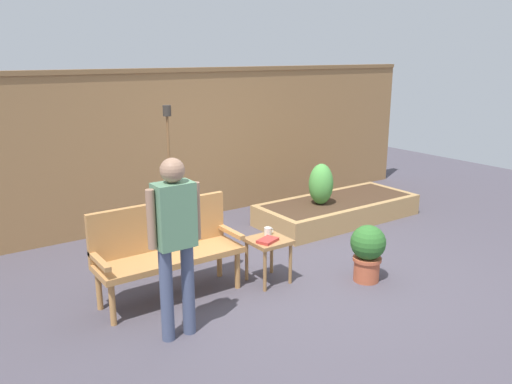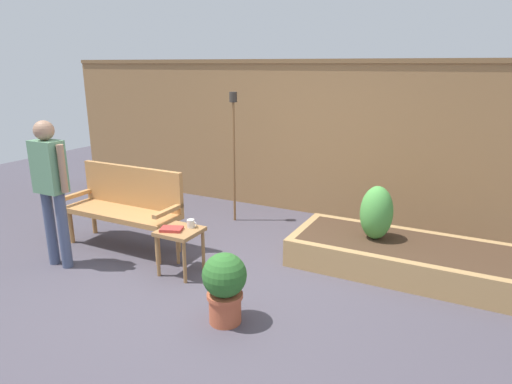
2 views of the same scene
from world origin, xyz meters
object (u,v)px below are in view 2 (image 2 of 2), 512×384
tiki_torch (234,135)px  person_by_bench (51,182)px  side_table (180,237)px  book_on_table (172,229)px  potted_boxwood (225,284)px  cup_on_table (191,224)px  garden_bench (126,201)px  shrub_near_bench (376,213)px

tiki_torch → person_by_bench: bearing=-114.6°
side_table → book_on_table: bearing=-132.4°
side_table → potted_boxwood: bearing=-33.4°
cup_on_table → person_by_bench: 1.51m
cup_on_table → book_on_table: (-0.12, -0.16, -0.03)m
book_on_table → tiki_torch: (-0.25, 1.72, 0.70)m
cup_on_table → book_on_table: size_ratio=0.52×
garden_bench → person_by_bench: person_by_bench is taller
tiki_torch → person_by_bench: 2.33m
garden_bench → cup_on_table: 1.11m
garden_bench → side_table: 1.08m
side_table → person_by_bench: person_by_bench is taller
tiki_torch → person_by_bench: size_ratio=1.12×
potted_boxwood → garden_bench: bearing=154.2°
book_on_table → potted_boxwood: size_ratio=0.35×
potted_boxwood → shrub_near_bench: 1.91m
garden_bench → shrub_near_bench: garden_bench is taller
garden_bench → person_by_bench: size_ratio=0.92×
book_on_table → shrub_near_bench: 2.14m
potted_boxwood → tiki_torch: bearing=117.9°
cup_on_table → tiki_torch: (-0.38, 1.56, 0.67)m
garden_bench → potted_boxwood: (1.89, -0.91, -0.20)m
book_on_table → person_by_bench: 1.35m
side_table → person_by_bench: bearing=-160.9°
garden_bench → potted_boxwood: size_ratio=2.33×
side_table → book_on_table: (-0.06, -0.06, 0.10)m
garden_bench → shrub_near_bench: bearing=15.9°
garden_bench → shrub_near_bench: 2.85m
side_table → person_by_bench: size_ratio=0.31×
potted_boxwood → shrub_near_bench: size_ratio=1.07×
potted_boxwood → person_by_bench: size_ratio=0.40×
shrub_near_bench → potted_boxwood: bearing=-116.7°
shrub_near_bench → person_by_bench: person_by_bench is taller
cup_on_table → book_on_table: cup_on_table is taller
book_on_table → tiki_torch: tiki_torch is taller
side_table → tiki_torch: size_ratio=0.27×
cup_on_table → potted_boxwood: potted_boxwood is taller
cup_on_table → tiki_torch: 1.74m
cup_on_table → shrub_near_bench: shrub_near_bench is taller
cup_on_table → potted_boxwood: (0.81, -0.68, -0.17)m
shrub_near_bench → person_by_bench: 3.40m
garden_bench → book_on_table: size_ratio=6.69×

